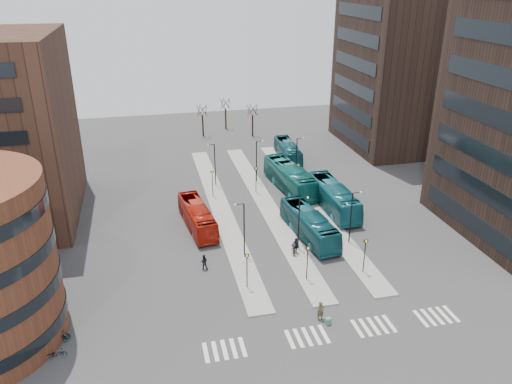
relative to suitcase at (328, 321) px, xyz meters
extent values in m
plane|color=#313234|center=(-1.29, -5.17, -0.30)|extent=(160.00, 160.00, 0.00)
cube|color=gray|center=(-5.29, 24.83, -0.23)|extent=(2.50, 45.00, 0.15)
cube|color=gray|center=(0.71, 24.83, -0.23)|extent=(2.50, 45.00, 0.15)
cube|color=gray|center=(6.71, 24.83, -0.23)|extent=(2.50, 45.00, 0.15)
cube|color=navy|center=(0.00, 0.00, 0.00)|extent=(0.56, 0.49, 0.61)
imported|color=#B61C0E|center=(-8.79, 20.48, 1.16)|extent=(3.72, 10.73, 2.93)
imported|color=#124F5A|center=(3.39, 15.33, 1.26)|extent=(3.94, 11.46, 3.13)
imported|color=#146765|center=(5.20, 29.11, 1.48)|extent=(4.47, 13.07, 3.57)
imported|color=#16626F|center=(8.75, 21.64, 1.39)|extent=(3.04, 12.22, 3.39)
imported|color=#12515D|center=(8.42, 40.84, 1.16)|extent=(3.00, 10.59, 2.92)
imported|color=#47412A|center=(-0.45, 0.77, 0.59)|extent=(0.67, 0.46, 1.79)
imported|color=black|center=(-9.25, 11.20, 0.52)|extent=(0.90, 0.76, 1.64)
imported|color=black|center=(0.83, 12.00, 0.64)|extent=(0.83, 1.20, 1.90)
imported|color=black|center=(0.39, 11.58, 0.44)|extent=(0.63, 1.01, 1.49)
imported|color=gray|center=(-22.29, 0.88, 0.10)|extent=(1.58, 0.65, 0.81)
imported|color=gray|center=(-22.29, 2.99, 0.17)|extent=(1.60, 0.52, 0.95)
imported|color=gray|center=(-22.29, 2.66, 0.14)|extent=(1.76, 0.88, 0.89)
cube|color=silver|center=(-10.79, -1.17, -0.30)|extent=(0.35, 2.40, 0.01)
cube|color=silver|center=(-10.04, -1.17, -0.30)|extent=(0.35, 2.40, 0.01)
cube|color=silver|center=(-9.29, -1.17, -0.30)|extent=(0.35, 2.40, 0.01)
cube|color=silver|center=(-8.54, -1.17, -0.30)|extent=(0.35, 2.40, 0.01)
cube|color=silver|center=(-7.79, -1.17, -0.30)|extent=(0.35, 2.40, 0.01)
cube|color=silver|center=(-3.79, -1.17, -0.30)|extent=(0.35, 2.40, 0.01)
cube|color=silver|center=(-3.04, -1.17, -0.30)|extent=(0.35, 2.40, 0.01)
cube|color=silver|center=(-2.29, -1.17, -0.30)|extent=(0.35, 2.40, 0.01)
cube|color=silver|center=(-1.54, -1.17, -0.30)|extent=(0.35, 2.40, 0.01)
cube|color=silver|center=(-0.79, -1.17, -0.30)|extent=(0.35, 2.40, 0.01)
cube|color=silver|center=(2.21, -1.17, -0.30)|extent=(0.35, 2.40, 0.01)
cube|color=silver|center=(2.96, -1.17, -0.30)|extent=(0.35, 2.40, 0.01)
cube|color=silver|center=(3.71, -1.17, -0.30)|extent=(0.35, 2.40, 0.01)
cube|color=silver|center=(4.46, -1.17, -0.30)|extent=(0.35, 2.40, 0.01)
cube|color=silver|center=(5.21, -1.17, -0.30)|extent=(0.35, 2.40, 0.01)
cube|color=silver|center=(8.21, -1.17, -0.30)|extent=(0.35, 2.40, 0.01)
cube|color=silver|center=(8.96, -1.17, -0.30)|extent=(0.35, 2.40, 0.01)
cube|color=silver|center=(9.71, -1.17, -0.30)|extent=(0.35, 2.40, 0.01)
cube|color=silver|center=(10.46, -1.17, -0.30)|extent=(0.35, 2.40, 0.01)
cube|color=silver|center=(11.21, -1.17, -0.30)|extent=(0.35, 2.40, 0.01)
cube|color=black|center=(20.65, 10.83, 2.20)|extent=(0.12, 16.00, 2.00)
cube|color=black|center=(20.65, 10.83, 6.20)|extent=(0.12, 16.00, 2.00)
cube|color=black|center=(20.65, 10.83, 10.20)|extent=(0.12, 16.00, 2.00)
cube|color=black|center=(20.65, 10.83, 14.20)|extent=(0.12, 16.00, 2.00)
cube|color=black|center=(20.65, 10.83, 18.20)|extent=(0.12, 16.00, 2.00)
cube|color=black|center=(20.65, 10.83, 22.20)|extent=(0.12, 16.00, 2.00)
cube|color=#2F211A|center=(30.71, 44.83, 14.70)|extent=(20.00, 20.00, 30.00)
cube|color=black|center=(20.65, 44.83, 2.20)|extent=(0.12, 16.00, 2.00)
cube|color=black|center=(20.65, 44.83, 6.20)|extent=(0.12, 16.00, 2.00)
cube|color=black|center=(20.65, 44.83, 10.20)|extent=(0.12, 16.00, 2.00)
cube|color=black|center=(20.65, 44.83, 14.20)|extent=(0.12, 16.00, 2.00)
cube|color=black|center=(20.65, 44.83, 18.20)|extent=(0.12, 16.00, 2.00)
cube|color=black|center=(20.65, 44.83, 22.20)|extent=(0.12, 16.00, 2.00)
cylinder|color=black|center=(-5.69, 6.83, 1.60)|extent=(0.10, 0.10, 3.50)
cube|color=black|center=(-5.69, 6.83, 3.35)|extent=(0.45, 0.10, 0.30)
cube|color=yellow|center=(-5.69, 6.77, 3.35)|extent=(0.20, 0.02, 0.20)
cylinder|color=black|center=(-5.69, 28.83, 1.60)|extent=(0.10, 0.10, 3.50)
cube|color=black|center=(-5.69, 28.83, 3.35)|extent=(0.45, 0.10, 0.30)
cube|color=yellow|center=(-5.69, 28.77, 3.35)|extent=(0.20, 0.02, 0.20)
cylinder|color=black|center=(0.31, 6.83, 1.60)|extent=(0.10, 0.10, 3.50)
cube|color=black|center=(0.31, 6.83, 3.35)|extent=(0.45, 0.10, 0.30)
cube|color=yellow|center=(0.31, 6.77, 3.35)|extent=(0.20, 0.02, 0.20)
cylinder|color=black|center=(0.31, 28.83, 1.60)|extent=(0.10, 0.10, 3.50)
cube|color=black|center=(0.31, 28.83, 3.35)|extent=(0.45, 0.10, 0.30)
cube|color=yellow|center=(0.31, 28.77, 3.35)|extent=(0.20, 0.02, 0.20)
cylinder|color=black|center=(6.31, 6.83, 1.60)|extent=(0.10, 0.10, 3.50)
cube|color=black|center=(6.31, 6.83, 3.35)|extent=(0.45, 0.10, 0.30)
cube|color=yellow|center=(6.31, 6.77, 3.35)|extent=(0.20, 0.02, 0.20)
cylinder|color=black|center=(6.31, 28.83, 1.60)|extent=(0.10, 0.10, 3.50)
cube|color=black|center=(6.31, 28.83, 3.35)|extent=(0.45, 0.10, 0.30)
cube|color=yellow|center=(6.31, 28.77, 3.35)|extent=(0.20, 0.02, 0.20)
cylinder|color=black|center=(-4.69, 12.83, 2.85)|extent=(0.14, 0.14, 6.00)
cylinder|color=black|center=(-5.14, 12.83, 5.85)|extent=(0.90, 0.08, 0.08)
sphere|color=silver|center=(-5.59, 12.83, 5.85)|extent=(0.24, 0.24, 0.24)
cylinder|color=black|center=(-4.69, 32.83, 2.85)|extent=(0.14, 0.14, 6.00)
cylinder|color=black|center=(-5.14, 32.83, 5.85)|extent=(0.90, 0.08, 0.08)
sphere|color=silver|center=(-5.59, 32.83, 5.85)|extent=(0.24, 0.24, 0.24)
cylinder|color=black|center=(1.31, 12.83, 2.85)|extent=(0.14, 0.14, 6.00)
cylinder|color=black|center=(1.76, 12.83, 5.85)|extent=(0.90, 0.08, 0.08)
sphere|color=silver|center=(2.21, 12.83, 5.85)|extent=(0.24, 0.24, 0.24)
cylinder|color=black|center=(1.31, 32.83, 2.85)|extent=(0.14, 0.14, 6.00)
cylinder|color=black|center=(1.76, 32.83, 5.85)|extent=(0.90, 0.08, 0.08)
sphere|color=silver|center=(2.21, 32.83, 5.85)|extent=(0.24, 0.24, 0.24)
cylinder|color=black|center=(7.31, 12.83, 2.85)|extent=(0.14, 0.14, 6.00)
cylinder|color=black|center=(7.76, 12.83, 5.85)|extent=(0.90, 0.08, 0.08)
sphere|color=silver|center=(8.21, 12.83, 5.85)|extent=(0.24, 0.24, 0.24)
cylinder|color=black|center=(7.31, 32.83, 2.85)|extent=(0.14, 0.14, 6.00)
cylinder|color=black|center=(7.76, 32.83, 5.85)|extent=(0.90, 0.08, 0.08)
sphere|color=silver|center=(8.21, 32.83, 5.85)|extent=(0.24, 0.24, 0.24)
cylinder|color=black|center=(-3.29, 56.83, 1.70)|extent=(0.30, 0.30, 4.00)
cylinder|color=black|center=(-2.59, 56.83, 4.60)|extent=(0.10, 1.56, 1.95)
cylinder|color=black|center=(-3.07, 57.50, 4.60)|extent=(1.48, 0.59, 1.97)
cylinder|color=black|center=(-3.85, 57.24, 4.60)|extent=(0.90, 1.31, 1.99)
cylinder|color=black|center=(-3.85, 56.42, 4.60)|extent=(0.89, 1.31, 1.99)
cylinder|color=black|center=(-3.07, 56.16, 4.60)|extent=(1.48, 0.58, 1.97)
cylinder|color=black|center=(1.71, 60.83, 1.70)|extent=(0.30, 0.30, 4.00)
cylinder|color=black|center=(2.41, 60.83, 4.60)|extent=(0.10, 1.56, 1.95)
cylinder|color=black|center=(1.93, 61.50, 4.60)|extent=(1.48, 0.59, 1.97)
cylinder|color=black|center=(1.15, 61.24, 4.60)|extent=(0.90, 1.31, 1.99)
cylinder|color=black|center=(1.15, 60.42, 4.60)|extent=(0.89, 1.31, 1.99)
cylinder|color=black|center=(1.93, 60.16, 4.60)|extent=(1.48, 0.58, 1.97)
cylinder|color=black|center=(5.71, 54.83, 1.70)|extent=(0.30, 0.30, 4.00)
cylinder|color=black|center=(6.41, 54.83, 4.60)|extent=(0.10, 1.56, 1.95)
cylinder|color=black|center=(5.93, 55.50, 4.60)|extent=(1.48, 0.59, 1.97)
cylinder|color=black|center=(5.15, 55.24, 4.60)|extent=(0.90, 1.31, 1.99)
cylinder|color=black|center=(5.15, 54.42, 4.60)|extent=(0.89, 1.31, 1.99)
cylinder|color=black|center=(5.93, 54.16, 4.60)|extent=(1.48, 0.58, 1.97)
camera|label=1|loc=(-13.99, -32.62, 27.41)|focal=35.00mm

